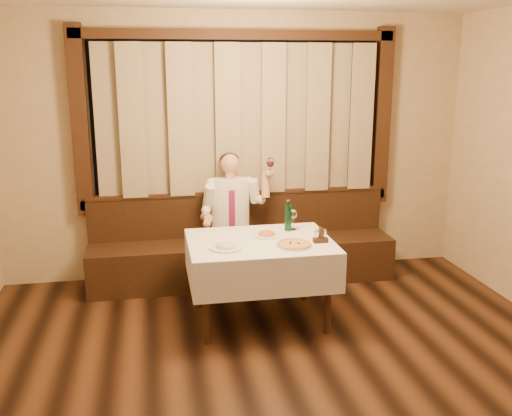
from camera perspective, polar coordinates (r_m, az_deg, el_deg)
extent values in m
cube|color=tan|center=(6.14, -1.88, 6.12)|extent=(5.00, 0.01, 2.80)
cube|color=black|center=(6.08, -1.88, 8.90)|extent=(3.00, 0.02, 1.60)
cube|color=orange|center=(6.04, -8.45, 5.85)|extent=(0.50, 0.01, 0.40)
cube|color=black|center=(6.18, -1.76, 0.99)|extent=(3.30, 0.12, 0.10)
cube|color=black|center=(6.02, -1.89, 16.94)|extent=(3.30, 0.12, 0.10)
cube|color=black|center=(6.01, -17.23, 8.21)|extent=(0.16, 0.12, 1.90)
cube|color=black|center=(6.48, 12.48, 8.90)|extent=(0.16, 0.12, 1.90)
cube|color=#8A7A58|center=(5.98, -1.73, 8.81)|extent=(2.90, 0.08, 1.55)
cube|color=black|center=(6.11, -1.34, -5.27)|extent=(3.20, 0.60, 0.45)
cube|color=black|center=(6.21, -1.72, -0.62)|extent=(3.20, 0.12, 0.45)
cube|color=black|center=(6.15, -1.73, 1.59)|extent=(3.20, 0.14, 0.04)
cylinder|color=black|center=(4.76, -4.98, -9.52)|extent=(0.06, 0.06, 0.71)
cylinder|color=black|center=(4.95, 7.22, -8.59)|extent=(0.06, 0.06, 0.71)
cylinder|color=black|center=(5.44, -5.76, -6.41)|extent=(0.06, 0.06, 0.71)
cylinder|color=black|center=(5.61, 4.93, -5.73)|extent=(0.06, 0.06, 0.71)
cube|color=black|center=(5.04, 0.42, -3.53)|extent=(1.20, 0.90, 0.04)
cube|color=white|center=(5.03, 0.42, -3.28)|extent=(1.26, 0.96, 0.01)
cube|color=white|center=(4.64, 1.54, -7.10)|extent=(1.26, 0.01, 0.35)
cube|color=white|center=(5.53, -0.53, -3.53)|extent=(1.26, 0.01, 0.35)
cube|color=white|center=(5.01, -6.71, -5.56)|extent=(0.01, 0.96, 0.35)
cube|color=white|center=(5.23, 7.22, -4.70)|extent=(0.01, 0.96, 0.35)
cylinder|color=white|center=(4.88, 3.82, -3.75)|extent=(0.31, 0.31, 0.01)
cylinder|color=#CA441E|center=(4.88, 3.82, -3.65)|extent=(0.29, 0.29, 0.01)
torus|color=#BB8C48|center=(4.88, 3.82, -3.61)|extent=(0.30, 0.30, 0.02)
sphere|color=black|center=(4.89, 3.46, -3.50)|extent=(0.02, 0.02, 0.02)
sphere|color=black|center=(4.88, 4.27, -3.55)|extent=(0.02, 0.02, 0.02)
cylinder|color=white|center=(5.15, 1.08, -2.73)|extent=(0.25, 0.25, 0.02)
ellipsoid|color=#B8431D|center=(5.14, 1.08, -2.27)|extent=(0.16, 0.16, 0.07)
cylinder|color=white|center=(4.81, -3.03, -3.98)|extent=(0.28, 0.28, 0.02)
ellipsoid|color=#CCB884|center=(4.80, -3.03, -3.43)|extent=(0.18, 0.18, 0.08)
cylinder|color=#0F4828|center=(5.29, 3.23, -1.03)|extent=(0.06, 0.06, 0.24)
cylinder|color=#0F4828|center=(5.26, 3.25, 0.41)|extent=(0.03, 0.03, 0.05)
cylinder|color=silver|center=(5.25, 3.25, 0.75)|extent=(0.03, 0.03, 0.01)
cylinder|color=white|center=(5.35, 3.72, -2.14)|extent=(0.07, 0.07, 0.01)
cylinder|color=white|center=(5.34, 3.73, -1.59)|extent=(0.01, 0.01, 0.10)
ellipsoid|color=white|center=(5.31, 3.74, -0.61)|extent=(0.07, 0.07, 0.09)
cube|color=black|center=(5.00, 6.46, -3.21)|extent=(0.13, 0.07, 0.04)
cube|color=black|center=(4.98, 6.48, -2.47)|extent=(0.02, 0.06, 0.09)
cylinder|color=white|center=(4.97, 6.08, -2.73)|extent=(0.03, 0.03, 0.07)
cylinder|color=silver|center=(4.96, 6.09, -2.27)|extent=(0.04, 0.04, 0.01)
cylinder|color=white|center=(4.99, 6.87, -2.67)|extent=(0.03, 0.03, 0.07)
cylinder|color=silver|center=(4.98, 6.88, -2.21)|extent=(0.04, 0.04, 0.01)
cube|color=black|center=(5.89, -2.36, -2.95)|extent=(0.38, 0.43, 0.15)
cube|color=black|center=(5.78, -3.07, -6.46)|extent=(0.10, 0.11, 0.45)
cube|color=black|center=(5.81, -1.01, -6.33)|extent=(0.10, 0.11, 0.45)
ellipsoid|color=white|center=(5.94, -2.59, 0.52)|extent=(0.40, 0.25, 0.51)
cube|color=maroon|center=(5.82, -2.42, -0.05)|extent=(0.06, 0.01, 0.38)
cylinder|color=tan|center=(5.88, -2.63, 3.31)|extent=(0.09, 0.09, 0.08)
sphere|color=tan|center=(5.85, -2.64, 4.49)|extent=(0.20, 0.20, 0.20)
ellipsoid|color=black|center=(5.88, -2.68, 4.81)|extent=(0.21, 0.21, 0.15)
sphere|color=white|center=(5.87, -4.45, 2.42)|extent=(0.12, 0.12, 0.12)
sphere|color=white|center=(5.92, -0.79, 2.56)|extent=(0.12, 0.12, 0.12)
sphere|color=tan|center=(5.56, -4.93, -1.60)|extent=(0.08, 0.08, 0.08)
sphere|color=tan|center=(5.78, 1.33, 3.51)|extent=(0.09, 0.09, 0.09)
cylinder|color=white|center=(5.74, 1.39, 3.83)|extent=(0.01, 0.01, 0.10)
ellipsoid|color=white|center=(5.73, 1.40, 4.62)|extent=(0.08, 0.08, 0.10)
ellipsoid|color=#4C070F|center=(5.73, 1.40, 4.44)|extent=(0.06, 0.06, 0.06)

